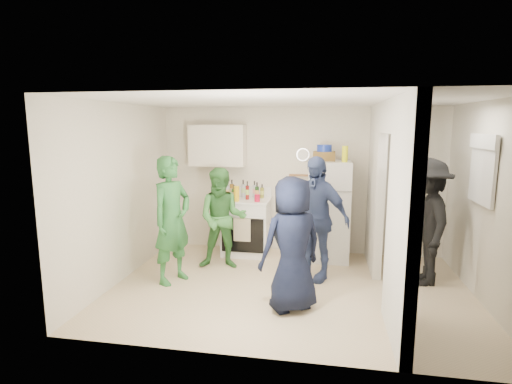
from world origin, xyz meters
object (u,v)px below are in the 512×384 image
yellow_cup_stack_top (345,154)px  person_denim (315,218)px  person_navy (292,244)px  person_nook (426,222)px  fridge (329,211)px  blue_bowl (324,148)px  person_green_center (223,219)px  stove (247,226)px  wicker_basket (324,156)px  person_green_left (172,220)px

yellow_cup_stack_top → person_denim: bearing=-118.2°
person_navy → person_nook: (1.76, 1.13, 0.07)m
fridge → blue_bowl: 1.02m
yellow_cup_stack_top → person_green_center: size_ratio=0.16×
stove → yellow_cup_stack_top: (1.60, -0.13, 1.27)m
fridge → blue_bowl: blue_bowl is taller
person_green_center → person_denim: bearing=-15.4°
stove → fridge: fridge is taller
person_denim → person_nook: bearing=28.6°
wicker_basket → person_navy: wicker_basket is taller
stove → wicker_basket: size_ratio=2.74×
fridge → person_denim: person_denim is taller
yellow_cup_stack_top → person_green_left: 2.82m
yellow_cup_stack_top → person_navy: yellow_cup_stack_top is taller
yellow_cup_stack_top → person_green_left: bearing=-152.1°
fridge → yellow_cup_stack_top: 0.97m
stove → yellow_cup_stack_top: yellow_cup_stack_top is taller
person_green_left → person_navy: bearing=-84.1°
yellow_cup_stack_top → person_green_left: size_ratio=0.14×
fridge → person_navy: 1.99m
wicker_basket → person_nook: wicker_basket is taller
person_denim → person_nook: size_ratio=1.01×
wicker_basket → person_denim: size_ratio=0.20×
stove → blue_bowl: size_ratio=3.99×
person_nook → stove: bearing=-108.9°
wicker_basket → person_denim: same height
fridge → wicker_basket: (-0.10, 0.05, 0.89)m
yellow_cup_stack_top → person_denim: (-0.42, -0.79, -0.86)m
wicker_basket → person_navy: 2.21m
fridge → blue_bowl: size_ratio=6.77×
person_denim → person_navy: person_denim is taller
person_green_left → stove: bearing=-4.7°
stove → wicker_basket: (1.28, 0.02, 1.22)m
wicker_basket → yellow_cup_stack_top: yellow_cup_stack_top is taller
stove → person_nook: 2.85m
stove → person_denim: size_ratio=0.54×
wicker_basket → person_nook: size_ratio=0.20×
fridge → person_green_left: person_green_left is taller
person_green_left → person_nook: size_ratio=1.01×
person_denim → person_navy: (-0.23, -1.05, -0.08)m
yellow_cup_stack_top → person_green_center: (-1.83, -0.60, -0.97)m
person_denim → person_nook: (1.52, 0.08, -0.01)m
yellow_cup_stack_top → person_nook: bearing=-32.7°
person_nook → person_navy: bearing=-58.8°
stove → yellow_cup_stack_top: size_ratio=3.83×
blue_bowl → wicker_basket: bearing=0.0°
stove → person_green_left: person_green_left is taller
blue_bowl → person_navy: size_ratio=0.15×
yellow_cup_stack_top → person_navy: bearing=-109.6°
yellow_cup_stack_top → blue_bowl: bearing=154.9°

